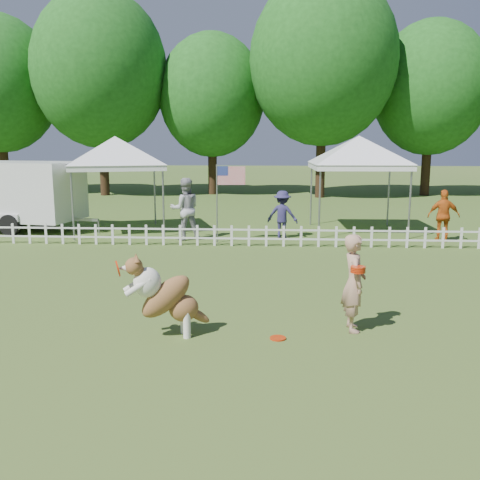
{
  "coord_description": "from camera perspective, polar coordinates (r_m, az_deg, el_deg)",
  "views": [
    {
      "loc": [
        0.39,
        -8.16,
        2.98
      ],
      "look_at": [
        -0.21,
        2.0,
        1.1
      ],
      "focal_mm": 40.0,
      "sensor_mm": 36.0,
      "label": 1
    }
  ],
  "objects": [
    {
      "name": "dog",
      "position": [
        8.27,
        -7.77,
        -5.98
      ],
      "size": [
        1.33,
        0.83,
        1.31
      ],
      "primitive_type": null,
      "rotation": [
        0.0,
        0.0,
        0.35
      ],
      "color": "brown",
      "rests_on": "ground"
    },
    {
      "name": "canopy_tent_left",
      "position": [
        18.29,
        -13.0,
        5.68
      ],
      "size": [
        3.76,
        3.76,
        3.09
      ],
      "primitive_type": null,
      "rotation": [
        0.0,
        0.0,
        0.31
      ],
      "color": "white",
      "rests_on": "ground"
    },
    {
      "name": "tree_right",
      "position": [
        31.93,
        19.61,
        13.85
      ],
      "size": [
        6.2,
        6.2,
        10.4
      ],
      "primitive_type": null,
      "color": "#194E16",
      "rests_on": "ground"
    },
    {
      "name": "tree_center_right",
      "position": [
        29.47,
        8.82,
        16.8
      ],
      "size": [
        7.6,
        7.6,
        12.6
      ],
      "primitive_type": null,
      "color": "#194E16",
      "rests_on": "ground"
    },
    {
      "name": "flag_pole",
      "position": [
        15.85,
        -2.47,
        3.86
      ],
      "size": [
        0.9,
        0.18,
        2.32
      ],
      "primitive_type": null,
      "rotation": [
        0.0,
        0.0,
        0.1
      ],
      "color": "gray",
      "rests_on": "ground"
    },
    {
      "name": "spectator_a",
      "position": [
        16.45,
        -5.86,
        3.31
      ],
      "size": [
        1.08,
        0.94,
        1.9
      ],
      "primitive_type": "imported",
      "rotation": [
        0.0,
        0.0,
        3.42
      ],
      "color": "#A7A5AB",
      "rests_on": "ground"
    },
    {
      "name": "tree_left",
      "position": [
        31.26,
        -14.67,
        15.67
      ],
      "size": [
        7.4,
        7.4,
        12.0
      ],
      "primitive_type": null,
      "color": "#194E16",
      "rests_on": "ground"
    },
    {
      "name": "ground",
      "position": [
        8.7,
        0.63,
        -9.57
      ],
      "size": [
        120.0,
        120.0,
        0.0
      ],
      "primitive_type": "plane",
      "color": "#2E541A",
      "rests_on": "ground"
    },
    {
      "name": "frisbee_on_turf",
      "position": [
        8.34,
        4.06,
        -10.4
      ],
      "size": [
        0.3,
        0.3,
        0.02
      ],
      "primitive_type": "cylinder",
      "rotation": [
        0.0,
        0.0,
        0.24
      ],
      "color": "red",
      "rests_on": "ground"
    },
    {
      "name": "handler",
      "position": [
        8.66,
        12.05,
        -4.49
      ],
      "size": [
        0.41,
        0.59,
        1.56
      ],
      "primitive_type": "imported",
      "rotation": [
        0.0,
        0.0,
        1.63
      ],
      "color": "tan",
      "rests_on": "ground"
    },
    {
      "name": "tree_center_left",
      "position": [
        30.91,
        -3.01,
        14.0
      ],
      "size": [
        6.0,
        6.0,
        9.8
      ],
      "primitive_type": null,
      "color": "#194E16",
      "rests_on": "ground"
    },
    {
      "name": "spectator_c",
      "position": [
        17.17,
        20.9,
        2.42
      ],
      "size": [
        0.96,
        0.48,
        1.57
      ],
      "primitive_type": "imported",
      "rotation": [
        0.0,
        0.0,
        3.04
      ],
      "color": "#C55717",
      "rests_on": "ground"
    },
    {
      "name": "canopy_tent_right",
      "position": [
        18.24,
        12.39,
        5.72
      ],
      "size": [
        3.07,
        3.07,
        3.1
      ],
      "primitive_type": null,
      "rotation": [
        0.0,
        0.0,
        0.02
      ],
      "color": "white",
      "rests_on": "ground"
    },
    {
      "name": "spectator_b",
      "position": [
        16.71,
        4.54,
        2.73
      ],
      "size": [
        1.06,
        0.74,
        1.48
      ],
      "primitive_type": "imported",
      "rotation": [
        0.0,
        0.0,
        2.92
      ],
      "color": "#28254F",
      "rests_on": "ground"
    },
    {
      "name": "cargo_trailer",
      "position": [
        19.75,
        -22.89,
        4.41
      ],
      "size": [
        5.7,
        3.23,
        2.37
      ],
      "primitive_type": null,
      "rotation": [
        0.0,
        0.0,
        -0.17
      ],
      "color": "silver",
      "rests_on": "ground"
    },
    {
      "name": "picket_fence",
      "position": [
        15.4,
        1.88,
        0.43
      ],
      "size": [
        22.0,
        0.08,
        0.6
      ],
      "primitive_type": null,
      "color": "silver",
      "rests_on": "ground"
    }
  ]
}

